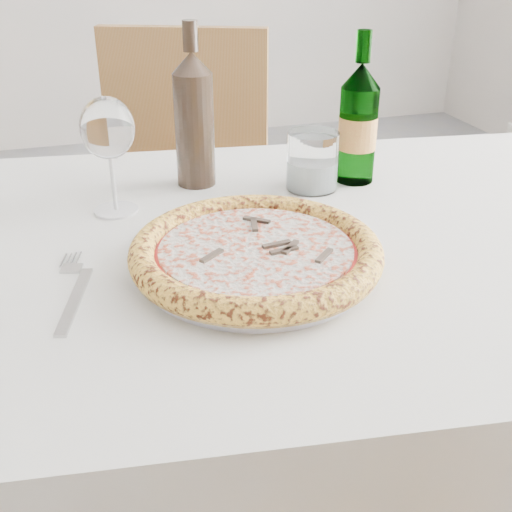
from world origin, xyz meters
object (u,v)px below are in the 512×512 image
at_px(dining_table, 237,290).
at_px(tumbler, 312,165).
at_px(beer_bottle, 358,124).
at_px(plate, 256,263).
at_px(chair_far, 181,186).
at_px(pizza, 256,252).
at_px(wine_glass, 108,131).
at_px(wine_bottle, 194,118).

height_order(dining_table, tumbler, tumbler).
bearing_deg(tumbler, beer_bottle, 8.61).
height_order(plate, beer_bottle, beer_bottle).
bearing_deg(tumbler, chair_far, 100.55).
bearing_deg(pizza, wine_glass, 122.26).
height_order(plate, wine_glass, wine_glass).
bearing_deg(pizza, dining_table, 90.00).
distance_m(dining_table, beer_bottle, 0.37).
bearing_deg(pizza, chair_far, 86.22).
bearing_deg(wine_bottle, beer_bottle, -13.74).
relative_size(chair_far, wine_bottle, 3.39).
distance_m(chair_far, wine_bottle, 0.66).
relative_size(dining_table, chair_far, 1.67).
height_order(chair_far, plate, chair_far).
height_order(chair_far, tumbler, chair_far).
distance_m(wine_glass, beer_bottle, 0.43).
bearing_deg(wine_bottle, plate, -88.67).
bearing_deg(wine_bottle, pizza, -88.67).
bearing_deg(beer_bottle, wine_glass, -177.57).
relative_size(dining_table, beer_bottle, 6.02).
xyz_separation_m(tumbler, wine_bottle, (-0.19, 0.08, 0.07)).
height_order(dining_table, beer_bottle, beer_bottle).
distance_m(chair_far, beer_bottle, 0.74).
bearing_deg(wine_bottle, chair_far, 83.18).
relative_size(chair_far, wine_glass, 5.05).
distance_m(dining_table, plate, 0.14).
xyz_separation_m(dining_table, wine_bottle, (-0.01, 0.24, 0.21)).
bearing_deg(dining_table, pizza, -90.00).
bearing_deg(pizza, tumbler, 55.05).
height_order(chair_far, wine_glass, wine_glass).
xyz_separation_m(dining_table, pizza, (-0.00, -0.10, 0.11)).
relative_size(pizza, wine_glass, 1.81).
distance_m(wine_glass, wine_bottle, 0.17).
xyz_separation_m(chair_far, pizza, (-0.06, -0.90, 0.25)).
height_order(dining_table, pizza, pizza).
bearing_deg(wine_glass, pizza, -57.74).
xyz_separation_m(pizza, wine_glass, (-0.16, 0.25, 0.11)).
xyz_separation_m(chair_far, beer_bottle, (0.21, -0.63, 0.33)).
xyz_separation_m(plate, tumbler, (0.18, 0.26, 0.03)).
bearing_deg(tumbler, dining_table, -138.96).
height_order(dining_table, wine_glass, wine_glass).
bearing_deg(chair_far, dining_table, -94.25).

